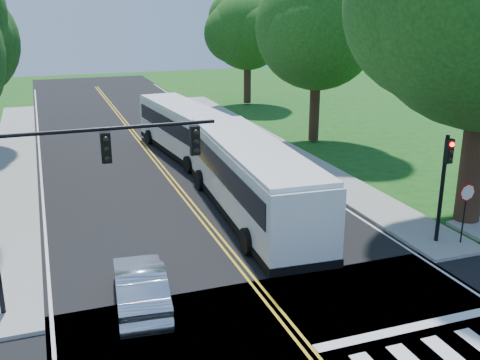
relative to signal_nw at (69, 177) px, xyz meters
name	(u,v)px	position (x,y,z in m)	size (l,w,h in m)	color
road	(174,183)	(5.86, 11.57, -4.37)	(14.00, 96.00, 0.01)	black
center_line	(159,164)	(5.86, 15.57, -4.36)	(0.36, 70.00, 0.01)	gold
edge_line_w	(41,175)	(-0.94, 15.57, -4.36)	(0.12, 70.00, 0.01)	silver
edge_line_e	(262,154)	(12.66, 15.57, -4.36)	(0.12, 70.00, 0.01)	silver
stop_bar	(413,327)	(9.36, -4.83, -4.36)	(6.60, 0.40, 0.01)	silver
sidewalk_nw	(14,163)	(-2.44, 18.57, -4.30)	(2.60, 40.00, 0.15)	gray
sidewalk_ne	(266,141)	(14.16, 18.57, -4.30)	(2.60, 40.00, 0.15)	gray
tree_east_mid	(318,27)	(17.36, 17.57, 3.48)	(8.40, 8.40, 11.93)	#371F16
tree_east_far	(248,31)	(18.36, 33.57, 2.48)	(7.20, 7.20, 10.34)	#371F16
signal_nw	(69,177)	(0.00, 0.00, 0.00)	(7.15, 0.46, 5.66)	black
signal_ne	(444,175)	(14.06, 0.01, -1.41)	(0.30, 0.46, 4.40)	black
stop_sign	(466,199)	(14.86, -0.45, -2.35)	(0.76, 0.08, 2.53)	black
bus_lead	(251,178)	(8.13, 5.69, -2.57)	(3.72, 13.26, 3.40)	white
bus_follow	(187,130)	(8.07, 17.05, -2.70)	(3.89, 12.43, 3.16)	white
hatchback	(140,286)	(1.84, -0.81, -3.63)	(1.56, 4.49, 1.48)	#BABDC1
suv	(301,194)	(10.80, 6.00, -3.77)	(1.98, 4.29, 1.19)	silver
dark_sedan	(253,157)	(11.10, 13.22, -3.80)	(1.58, 3.88, 1.13)	black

